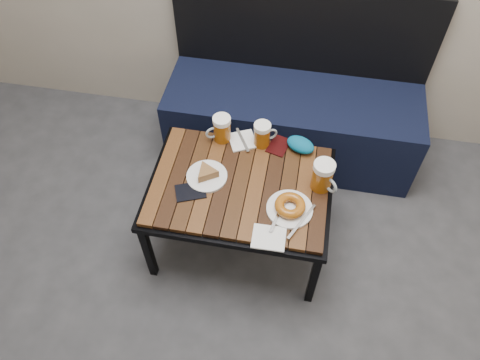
% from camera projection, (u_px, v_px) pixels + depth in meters
% --- Properties ---
extents(bench, '(1.40, 0.50, 0.95)m').
position_uv_depth(bench, '(292.00, 115.00, 2.68)').
color(bench, black).
rests_on(bench, ground).
extents(cafe_table, '(0.84, 0.62, 0.47)m').
position_uv_depth(cafe_table, '(240.00, 190.00, 2.16)').
color(cafe_table, black).
rests_on(cafe_table, ground).
extents(beer_mug_left, '(0.13, 0.11, 0.14)m').
position_uv_depth(beer_mug_left, '(221.00, 129.00, 2.24)').
color(beer_mug_left, '#8C470B').
rests_on(beer_mug_left, cafe_table).
extents(beer_mug_centre, '(0.12, 0.10, 0.13)m').
position_uv_depth(beer_mug_centre, '(263.00, 134.00, 2.23)').
color(beer_mug_centre, '#8C470B').
rests_on(beer_mug_centre, cafe_table).
extents(beer_mug_right, '(0.14, 0.13, 0.15)m').
position_uv_depth(beer_mug_right, '(323.00, 176.00, 2.06)').
color(beer_mug_right, '#8C470B').
rests_on(beer_mug_right, cafe_table).
extents(plate_pie, '(0.19, 0.19, 0.05)m').
position_uv_depth(plate_pie, '(207.00, 174.00, 2.13)').
color(plate_pie, white).
rests_on(plate_pie, cafe_table).
extents(plate_bagel, '(0.21, 0.26, 0.06)m').
position_uv_depth(plate_bagel, '(290.00, 207.00, 2.02)').
color(plate_bagel, white).
rests_on(plate_bagel, cafe_table).
extents(napkin_left, '(0.16, 0.16, 0.01)m').
position_uv_depth(napkin_left, '(242.00, 141.00, 2.28)').
color(napkin_left, white).
rests_on(napkin_left, cafe_table).
extents(napkin_right, '(0.14, 0.12, 0.01)m').
position_uv_depth(napkin_right, '(269.00, 238.00, 1.95)').
color(napkin_right, white).
rests_on(napkin_right, cafe_table).
extents(passport_navy, '(0.16, 0.14, 0.01)m').
position_uv_depth(passport_navy, '(191.00, 191.00, 2.10)').
color(passport_navy, black).
rests_on(passport_navy, cafe_table).
extents(passport_burgundy, '(0.12, 0.14, 0.01)m').
position_uv_depth(passport_burgundy, '(279.00, 146.00, 2.26)').
color(passport_burgundy, black).
rests_on(passport_burgundy, cafe_table).
extents(knit_pouch, '(0.16, 0.14, 0.06)m').
position_uv_depth(knit_pouch, '(300.00, 145.00, 2.23)').
color(knit_pouch, '#055189').
rests_on(knit_pouch, cafe_table).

